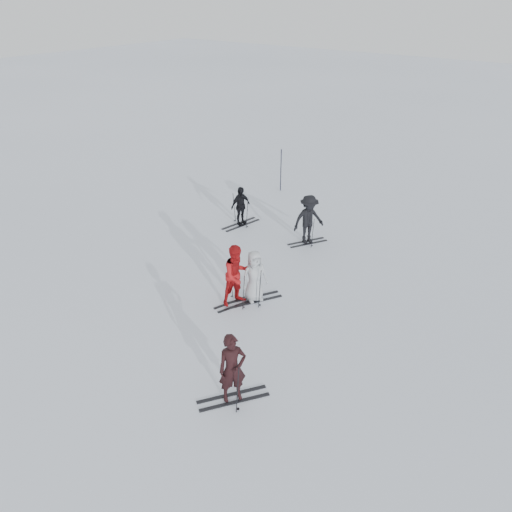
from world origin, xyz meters
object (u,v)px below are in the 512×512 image
at_px(skier_near_dark, 232,369).
at_px(skier_uphill_left, 241,207).
at_px(skier_red, 237,276).
at_px(piste_marker, 281,170).
at_px(skier_grey, 255,277).
at_px(skier_uphill_far, 309,220).

distance_m(skier_near_dark, skier_uphill_left, 9.54).
height_order(skier_red, skier_uphill_left, skier_red).
height_order(skier_uphill_left, piste_marker, piste_marker).
bearing_deg(skier_red, skier_grey, -15.20).
bearing_deg(skier_near_dark, skier_grey, 64.68).
xyz_separation_m(skier_near_dark, piste_marker, (-6.64, 11.65, 0.10)).
distance_m(skier_uphill_far, piste_marker, 5.42).
distance_m(skier_red, skier_uphill_far, 4.69).
bearing_deg(skier_uphill_left, skier_grey, -125.84).
xyz_separation_m(skier_near_dark, skier_uphill_left, (-5.78, 7.59, -0.10)).
distance_m(skier_near_dark, piste_marker, 13.41).
bearing_deg(skier_grey, skier_red, 175.41).
bearing_deg(skier_near_dark, piste_marker, 64.27).
xyz_separation_m(skier_uphill_left, piste_marker, (-0.86, 4.06, 0.20)).
distance_m(skier_uphill_left, skier_uphill_far, 2.98).
bearing_deg(piste_marker, skier_grey, -60.50).
xyz_separation_m(skier_near_dark, skier_red, (-2.39, 3.15, 0.07)).
bearing_deg(skier_uphill_left, skier_red, -131.25).
distance_m(skier_near_dark, skier_grey, 4.16).
height_order(skier_uphill_far, piste_marker, piste_marker).
height_order(skier_uphill_left, skier_uphill_far, skier_uphill_far).
xyz_separation_m(skier_red, skier_uphill_far, (-0.42, 4.67, -0.03)).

